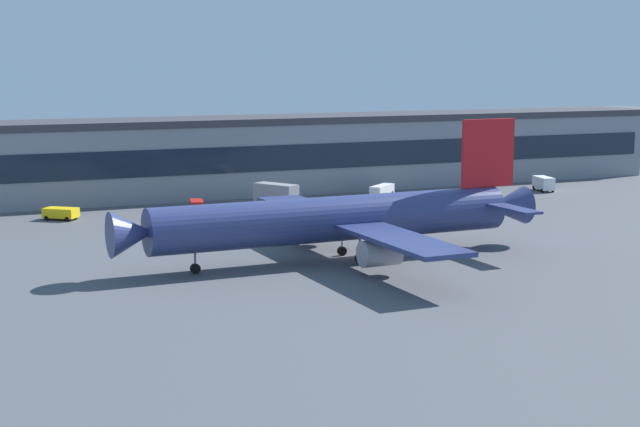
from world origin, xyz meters
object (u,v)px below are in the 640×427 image
object	(u,v)px
airliner	(341,218)
belt_loader	(382,190)
follow_me_car	(197,205)
crew_van	(543,183)
pushback_tractor	(61,213)
catering_truck	(275,196)

from	to	relation	value
airliner	belt_loader	world-z (taller)	airliner
airliner	follow_me_car	size ratio (longest dim) A/B	11.22
crew_van	airliner	bearing A→B (deg)	-145.11
crew_van	pushback_tractor	xyz separation A→B (m)	(-84.24, 1.77, -0.41)
catering_truck	follow_me_car	bearing A→B (deg)	166.23
follow_me_car	pushback_tractor	bearing A→B (deg)	177.59
crew_van	belt_loader	bearing A→B (deg)	170.28
catering_truck	pushback_tractor	xyz separation A→B (m)	(-32.13, 3.76, -1.24)
follow_me_car	catering_truck	bearing A→B (deg)	-13.77
follow_me_car	pushback_tractor	size ratio (longest dim) A/B	0.88
catering_truck	belt_loader	world-z (taller)	catering_truck
catering_truck	pushback_tractor	distance (m)	32.38
belt_loader	pushback_tractor	bearing A→B (deg)	-176.48
catering_truck	crew_van	xyz separation A→B (m)	(52.11, 2.00, -0.83)
crew_van	catering_truck	bearing A→B (deg)	-177.81
catering_truck	belt_loader	distance (m)	23.38
follow_me_car	catering_truck	distance (m)	12.29
catering_truck	crew_van	world-z (taller)	catering_truck
belt_loader	pushback_tractor	xyz separation A→B (m)	(-54.38, -3.35, -0.10)
follow_me_car	belt_loader	xyz separation A→B (m)	(34.12, 4.20, 0.06)
airliner	pushback_tractor	world-z (taller)	airliner
airliner	belt_loader	xyz separation A→B (m)	(29.06, 46.20, -3.78)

